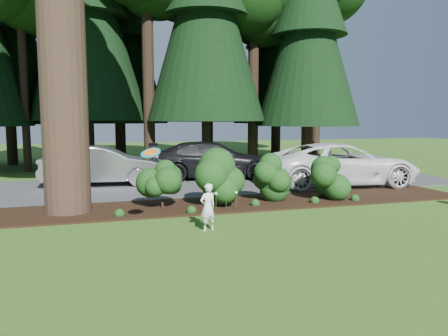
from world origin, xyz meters
name	(u,v)px	position (x,y,z in m)	size (l,w,h in m)	color
ground	(268,231)	(0.00, 0.00, 0.00)	(80.00, 80.00, 0.00)	#355A19
mulch_bed	(227,204)	(0.00, 3.25, 0.03)	(16.00, 2.50, 0.05)	black
driveway	(196,184)	(0.00, 7.50, 0.01)	(22.00, 6.00, 0.03)	#38383A
shrub_row	(252,178)	(0.77, 3.14, 0.81)	(6.53, 1.60, 1.61)	#113A13
lily_cluster	(226,194)	(-0.30, 2.40, 0.50)	(0.69, 0.09, 0.57)	#113A13
car_silver_wagon	(103,165)	(-3.54, 8.36, 0.80)	(1.62, 4.66, 1.53)	#B8B8BD
car_white_suv	(341,164)	(5.35, 5.56, 0.86)	(2.75, 5.97, 1.66)	white
car_dark_suv	(212,160)	(1.10, 9.02, 0.83)	(2.23, 5.48, 1.59)	black
child	(208,207)	(-1.35, 0.45, 0.56)	(0.41, 0.27, 1.13)	white
frisbee	(151,153)	(-2.67, 0.35, 1.88)	(0.47, 0.43, 0.28)	teal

